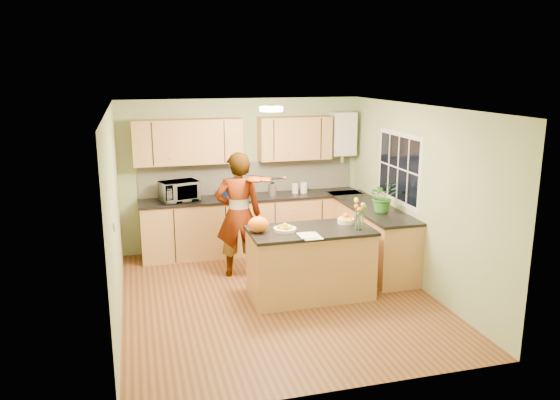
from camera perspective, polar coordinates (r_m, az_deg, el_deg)
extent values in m
plane|color=#553418|center=(7.37, -0.26, -10.11)|extent=(4.50, 4.50, 0.00)
cube|color=white|center=(6.77, -0.28, 9.66)|extent=(4.00, 4.50, 0.02)
cube|color=#93A576|center=(9.11, -3.92, 2.68)|extent=(4.00, 0.02, 2.50)
cube|color=#93A576|center=(4.92, 6.54, -6.81)|extent=(4.00, 0.02, 2.50)
cube|color=#93A576|center=(6.75, -16.90, -1.71)|extent=(0.02, 4.50, 2.50)
cube|color=#93A576|center=(7.72, 14.23, 0.32)|extent=(0.02, 4.50, 2.50)
cube|color=#BB7E4B|center=(9.03, -2.84, -2.62)|extent=(3.60, 0.60, 0.90)
cube|color=black|center=(8.90, -2.86, 0.27)|extent=(3.64, 0.62, 0.04)
cube|color=#BB7E4B|center=(8.52, 9.38, -3.79)|extent=(0.60, 2.20, 0.90)
cube|color=black|center=(8.39, 9.44, -0.73)|extent=(0.62, 2.24, 0.04)
cube|color=beige|center=(9.13, -3.28, 2.39)|extent=(3.60, 0.02, 0.52)
cube|color=#BB7E4B|center=(8.72, -9.60, 6.03)|extent=(1.70, 0.34, 0.70)
cube|color=#BB7E4B|center=(9.06, 1.54, 6.48)|extent=(1.20, 0.34, 0.70)
cube|color=silver|center=(9.34, 6.56, 6.92)|extent=(0.40, 0.30, 0.72)
cylinder|color=silver|center=(9.39, 6.50, 4.50)|extent=(0.06, 0.06, 0.20)
cube|color=silver|center=(8.17, 12.27, 3.29)|extent=(0.01, 1.30, 1.05)
cube|color=black|center=(8.17, 12.25, 3.29)|extent=(0.01, 1.18, 0.92)
cube|color=silver|center=(6.16, -16.92, -2.66)|extent=(0.02, 0.09, 0.09)
cylinder|color=#FFEABF|center=(7.07, -0.92, 9.49)|extent=(0.30, 0.30, 0.06)
cylinder|color=silver|center=(7.06, -0.92, 9.73)|extent=(0.10, 0.10, 0.02)
cube|color=#BB7E4B|center=(7.27, 3.18, -6.71)|extent=(1.58, 0.79, 0.89)
cube|color=black|center=(7.13, 3.23, -3.21)|extent=(1.62, 0.83, 0.04)
cylinder|color=#F5E6C4|center=(7.02, 0.51, -3.11)|extent=(0.29, 0.29, 0.04)
cylinder|color=#F5E6C4|center=(7.43, 6.90, -2.17)|extent=(0.23, 0.23, 0.07)
cylinder|color=silver|center=(7.14, 8.27, -2.31)|extent=(0.10, 0.10, 0.20)
ellipsoid|color=orange|center=(6.96, -2.29, -2.57)|extent=(0.31, 0.28, 0.20)
cube|color=silver|center=(6.82, 3.22, -3.77)|extent=(0.23, 0.32, 0.01)
imported|color=#DCA986|center=(7.88, -4.36, -1.55)|extent=(0.72, 0.52, 1.83)
imported|color=silver|center=(8.69, -10.47, 0.92)|extent=(0.65, 0.53, 0.32)
cube|color=navy|center=(8.78, -5.04, 0.97)|extent=(0.35, 0.31, 0.24)
cylinder|color=silver|center=(8.93, -0.82, 1.10)|extent=(0.14, 0.14, 0.19)
sphere|color=black|center=(8.91, -0.82, 1.93)|extent=(0.07, 0.07, 0.07)
cylinder|color=#F5E6C4|center=(9.11, 1.59, 1.22)|extent=(0.12, 0.12, 0.16)
cylinder|color=silver|center=(9.12, 2.52, 1.29)|extent=(0.14, 0.14, 0.18)
imported|color=#327226|center=(7.99, 10.72, 0.36)|extent=(0.43, 0.38, 0.46)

